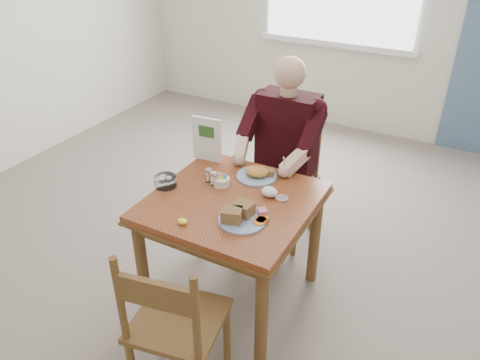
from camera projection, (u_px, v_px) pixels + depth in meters
The scene contains 15 objects.
floor at pixel (233, 295), 3.06m from camera, with size 6.00×6.00×0.00m, color #73685D.
wall_back at pixel (380, 0), 4.63m from camera, with size 5.50×5.50×0.00m, color beige.
lemon_wedge at pixel (182, 221), 2.46m from camera, with size 0.06×0.04×0.03m, color #FFFC35.
napkin at pixel (269, 192), 2.69m from camera, with size 0.09×0.08×0.06m, color white.
metal_dish at pixel (282, 198), 2.68m from camera, with size 0.08×0.08×0.01m, color silver.
table at pixel (232, 215), 2.74m from camera, with size 0.92×0.92×0.75m.
chair_far at pixel (286, 178), 3.43m from camera, with size 0.42×0.42×0.95m.
chair_near at pixel (174, 325), 2.22m from camera, with size 0.49×0.49×0.95m.
diner at pixel (283, 142), 3.19m from camera, with size 0.53×0.56×1.39m.
near_plate at pixel (241, 215), 2.48m from camera, with size 0.30×0.30×0.09m.
far_plate at pixel (258, 174), 2.88m from camera, with size 0.32×0.32×0.07m.
caddy at pixel (221, 182), 2.80m from camera, with size 0.11×0.11×0.07m.
shakers at pixel (211, 177), 2.81m from camera, with size 0.10×0.08×0.09m.
creamer at pixel (165, 181), 2.79m from camera, with size 0.17×0.17×0.06m.
menu at pixel (207, 139), 3.02m from camera, with size 0.20×0.03×0.30m.
Camera 1 is at (1.12, -1.96, 2.20)m, focal length 35.00 mm.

